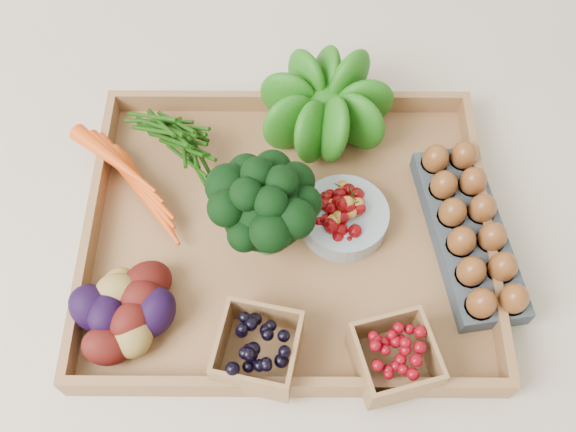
{
  "coord_description": "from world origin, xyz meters",
  "views": [
    {
      "loc": [
        0.0,
        -0.42,
        0.8
      ],
      "look_at": [
        0.0,
        0.0,
        0.06
      ],
      "focal_mm": 40.0,
      "sensor_mm": 36.0,
      "label": 1
    }
  ],
  "objects_px": {
    "tray": "(288,235)",
    "cherry_bowl": "(344,218)",
    "broccoli": "(266,221)",
    "egg_carton": "(467,234)"
  },
  "relations": [
    {
      "from": "broccoli",
      "to": "cherry_bowl",
      "type": "xyz_separation_m",
      "value": [
        0.11,
        0.03,
        -0.04
      ]
    },
    {
      "from": "cherry_bowl",
      "to": "egg_carton",
      "type": "bearing_deg",
      "value": -8.05
    },
    {
      "from": "tray",
      "to": "egg_carton",
      "type": "height_order",
      "value": "egg_carton"
    },
    {
      "from": "broccoli",
      "to": "egg_carton",
      "type": "relative_size",
      "value": 0.56
    },
    {
      "from": "broccoli",
      "to": "cherry_bowl",
      "type": "bearing_deg",
      "value": 14.95
    },
    {
      "from": "tray",
      "to": "cherry_bowl",
      "type": "bearing_deg",
      "value": 10.17
    },
    {
      "from": "broccoli",
      "to": "cherry_bowl",
      "type": "distance_m",
      "value": 0.12
    },
    {
      "from": "tray",
      "to": "broccoli",
      "type": "height_order",
      "value": "broccoli"
    },
    {
      "from": "tray",
      "to": "broccoli",
      "type": "relative_size",
      "value": 3.74
    },
    {
      "from": "broccoli",
      "to": "cherry_bowl",
      "type": "height_order",
      "value": "broccoli"
    }
  ]
}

